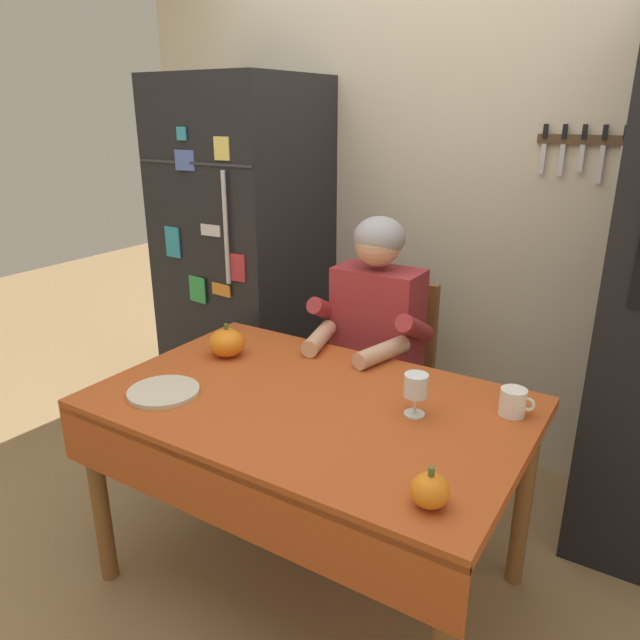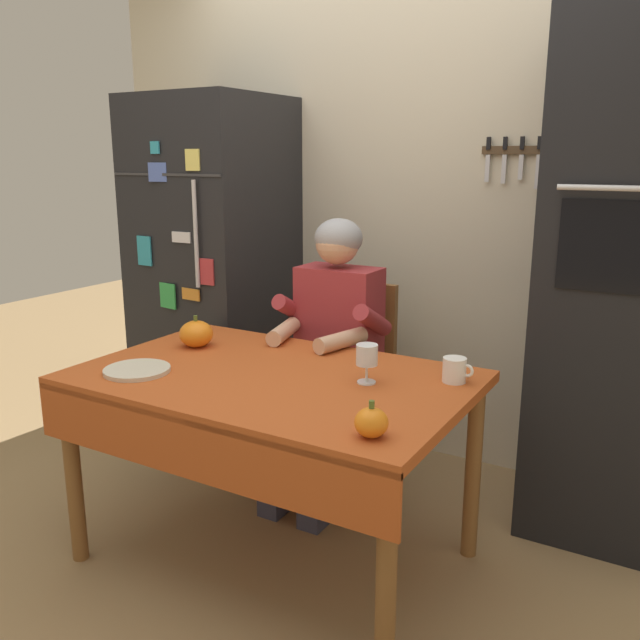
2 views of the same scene
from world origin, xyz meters
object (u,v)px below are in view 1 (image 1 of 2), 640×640
seated_person (370,340)px  wine_glass (416,387)px  dining_table (306,424)px  coffee_mug (513,402)px  refrigerator (246,262)px  serving_tray (164,392)px  pumpkin_medium (430,491)px  chair_behind_person (387,374)px  pumpkin_large (227,343)px

seated_person → wine_glass: seated_person is taller
dining_table → coffee_mug: bearing=24.4°
refrigerator → serving_tray: 1.22m
coffee_mug → pumpkin_medium: pumpkin_medium is taller
chair_behind_person → pumpkin_medium: (0.63, -1.09, 0.27)m
chair_behind_person → serving_tray: 1.09m
refrigerator → pumpkin_large: bearing=-56.4°
dining_table → pumpkin_large: bearing=161.2°
pumpkin_medium → chair_behind_person: bearing=120.1°
coffee_mug → wine_glass: wine_glass is taller
pumpkin_medium → serving_tray: (-0.99, 0.09, -0.04)m
chair_behind_person → coffee_mug: chair_behind_person is taller
refrigerator → dining_table: refrigerator is taller
coffee_mug → pumpkin_medium: bearing=-94.6°
wine_glass → pumpkin_large: size_ratio=1.00×
coffee_mug → pumpkin_large: 1.07m
seated_person → serving_tray: size_ratio=5.19×
chair_behind_person → coffee_mug: (0.68, -0.52, 0.27)m
chair_behind_person → pumpkin_medium: size_ratio=8.64×
seated_person → coffee_mug: bearing=-26.2°
refrigerator → coffee_mug: 1.67m
chair_behind_person → seated_person: seated_person is taller
pumpkin_large → wine_glass: bearing=-3.7°
chair_behind_person → wine_glass: (0.42, -0.69, 0.32)m
refrigerator → wine_glass: 1.50m
chair_behind_person → refrigerator: bearing=174.1°
chair_behind_person → serving_tray: size_ratio=3.88×
coffee_mug → wine_glass: size_ratio=0.79×
wine_glass → serving_tray: size_ratio=0.58×
pumpkin_large → seated_person: bearing=48.8°
coffee_mug → chair_behind_person: bearing=142.4°
wine_glass → pumpkin_large: wine_glass is taller
coffee_mug → wine_glass: bearing=-147.8°
seated_person → pumpkin_medium: bearing=-54.9°
coffee_mug → pumpkin_medium: (-0.05, -0.57, -0.00)m
seated_person → pumpkin_large: 0.59m
refrigerator → wine_glass: refrigerator is taller
dining_table → chair_behind_person: 0.81m
seated_person → wine_glass: (0.42, -0.50, 0.10)m
serving_tray → refrigerator: bearing=115.2°
seated_person → refrigerator: bearing=162.2°
dining_table → pumpkin_medium: bearing=-28.3°
coffee_mug → wine_glass: (-0.26, -0.16, 0.05)m
seated_person → chair_behind_person: bearing=90.0°
seated_person → pumpkin_medium: (0.63, -0.90, 0.05)m
seated_person → pumpkin_large: (-0.39, -0.44, 0.06)m
seated_person → pumpkin_large: size_ratio=9.00×
serving_tray → dining_table: bearing=25.5°
dining_table → coffee_mug: size_ratio=12.81×
chair_behind_person → coffee_mug: 0.90m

